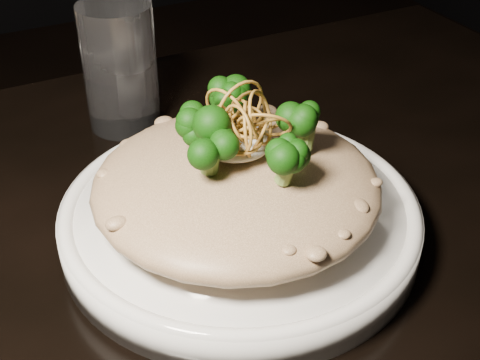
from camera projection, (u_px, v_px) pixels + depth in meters
table at (192, 360)px, 0.55m from camera, size 1.10×0.80×0.75m
plate at (240, 220)px, 0.55m from camera, size 0.29×0.29×0.03m
risotto at (236, 184)px, 0.52m from camera, size 0.23×0.23×0.05m
broccoli at (244, 125)px, 0.50m from camera, size 0.14×0.14×0.05m
cheese at (235, 141)px, 0.51m from camera, size 0.06×0.06×0.02m
shallots at (243, 111)px, 0.49m from camera, size 0.06×0.06×0.04m
drinking_glass at (120, 67)px, 0.67m from camera, size 0.09×0.09×0.13m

